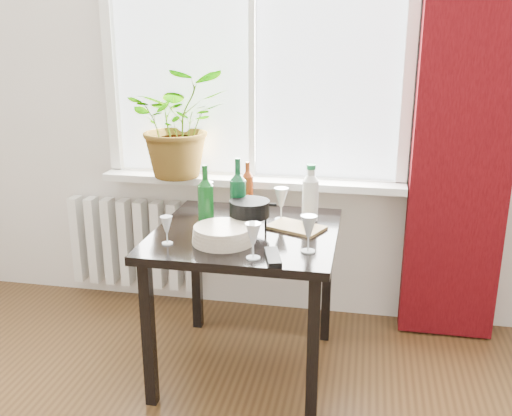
% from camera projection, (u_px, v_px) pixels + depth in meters
% --- Properties ---
extents(window, '(1.72, 0.08, 1.62)m').
position_uv_depth(window, '(253.00, 38.00, 3.07)').
color(window, white).
rests_on(window, ground).
extents(windowsill, '(1.72, 0.20, 0.04)m').
position_uv_depth(windowsill, '(251.00, 181.00, 3.24)').
color(windowsill, silver).
rests_on(windowsill, ground).
extents(curtain, '(0.50, 0.12, 2.56)m').
position_uv_depth(curtain, '(467.00, 102.00, 2.86)').
color(curtain, '#390508').
rests_on(curtain, ground).
extents(radiator, '(0.80, 0.10, 0.55)m').
position_uv_depth(radiator, '(134.00, 243.00, 3.54)').
color(radiator, white).
rests_on(radiator, ground).
extents(table, '(0.85, 0.85, 0.74)m').
position_uv_depth(table, '(246.00, 249.00, 2.71)').
color(table, black).
rests_on(table, ground).
extents(potted_plant, '(0.68, 0.64, 0.61)m').
position_uv_depth(potted_plant, '(179.00, 123.00, 3.16)').
color(potted_plant, '#33761F').
rests_on(potted_plant, windowsill).
extents(wine_bottle_left, '(0.08, 0.08, 0.31)m').
position_uv_depth(wine_bottle_left, '(206.00, 197.00, 2.65)').
color(wine_bottle_left, '#0D4716').
rests_on(wine_bottle_left, table).
extents(wine_bottle_right, '(0.09, 0.09, 0.33)m').
position_uv_depth(wine_bottle_right, '(238.00, 192.00, 2.71)').
color(wine_bottle_right, '#0D4424').
rests_on(wine_bottle_right, table).
extents(bottle_amber, '(0.07, 0.07, 0.25)m').
position_uv_depth(bottle_amber, '(248.00, 184.00, 3.00)').
color(bottle_amber, maroon).
rests_on(bottle_amber, table).
extents(cleaning_bottle, '(0.10, 0.10, 0.28)m').
position_uv_depth(cleaning_bottle, '(310.00, 192.00, 2.79)').
color(cleaning_bottle, silver).
rests_on(cleaning_bottle, table).
extents(wineglass_front_right, '(0.07, 0.07, 0.16)m').
position_uv_depth(wineglass_front_right, '(253.00, 241.00, 2.32)').
color(wineglass_front_right, silver).
rests_on(wineglass_front_right, table).
extents(wineglass_far_right, '(0.09, 0.09, 0.17)m').
position_uv_depth(wineglass_far_right, '(308.00, 233.00, 2.40)').
color(wineglass_far_right, '#B0BABE').
rests_on(wineglass_far_right, table).
extents(wineglass_back_center, '(0.09, 0.09, 0.17)m').
position_uv_depth(wineglass_back_center, '(281.00, 204.00, 2.81)').
color(wineglass_back_center, silver).
rests_on(wineglass_back_center, table).
extents(wineglass_back_left, '(0.07, 0.07, 0.17)m').
position_uv_depth(wineglass_back_left, '(207.00, 197.00, 2.92)').
color(wineglass_back_left, silver).
rests_on(wineglass_back_left, table).
extents(wineglass_front_left, '(0.07, 0.07, 0.13)m').
position_uv_depth(wineglass_front_left, '(167.00, 230.00, 2.49)').
color(wineglass_front_left, silver).
rests_on(wineglass_front_left, table).
extents(plate_stack, '(0.31, 0.31, 0.07)m').
position_uv_depth(plate_stack, '(223.00, 235.00, 2.52)').
color(plate_stack, beige).
rests_on(plate_stack, table).
extents(fondue_pot, '(0.27, 0.26, 0.15)m').
position_uv_depth(fondue_pot, '(250.00, 216.00, 2.66)').
color(fondue_pot, black).
rests_on(fondue_pot, table).
extents(tv_remote, '(0.10, 0.19, 0.02)m').
position_uv_depth(tv_remote, '(273.00, 257.00, 2.34)').
color(tv_remote, black).
rests_on(tv_remote, table).
extents(cutting_board, '(0.30, 0.25, 0.01)m').
position_uv_depth(cutting_board, '(296.00, 227.00, 2.70)').
color(cutting_board, olive).
rests_on(cutting_board, table).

